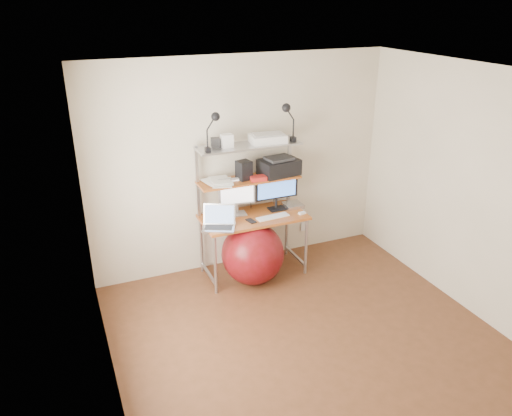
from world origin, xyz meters
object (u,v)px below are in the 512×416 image
(monitor_silver, at_px, (237,194))
(monitor_black, at_px, (276,188))
(printer, at_px, (279,166))
(exercise_ball, at_px, (253,254))
(laptop, at_px, (219,222))

(monitor_silver, bearing_deg, monitor_black, 1.67)
(printer, distance_m, exercise_ball, 1.05)
(exercise_ball, bearing_deg, laptop, 170.89)
(printer, bearing_deg, monitor_silver, 172.56)
(laptop, relative_size, exercise_ball, 0.61)
(laptop, xyz_separation_m, printer, (0.83, 0.25, 0.46))
(laptop, bearing_deg, monitor_black, 40.66)
(monitor_silver, bearing_deg, exercise_ball, -71.51)
(laptop, bearing_deg, monitor_silver, 64.99)
(monitor_black, bearing_deg, exercise_ball, -146.31)
(monitor_silver, height_order, printer, printer)
(monitor_black, xyz_separation_m, laptop, (-0.78, -0.21, -0.22))
(monitor_silver, relative_size, exercise_ball, 0.66)
(monitor_silver, distance_m, monitor_black, 0.48)
(monitor_black, xyz_separation_m, exercise_ball, (-0.41, -0.27, -0.65))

